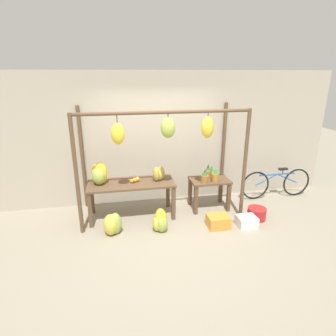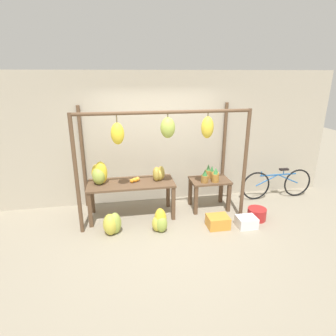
{
  "view_description": "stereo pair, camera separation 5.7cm",
  "coord_description": "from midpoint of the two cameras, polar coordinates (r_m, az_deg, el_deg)",
  "views": [
    {
      "loc": [
        -0.85,
        -4.3,
        2.75
      ],
      "look_at": [
        0.14,
        0.81,
        0.98
      ],
      "focal_mm": 30.0,
      "sensor_mm": 36.0,
      "label": 1
    },
    {
      "loc": [
        -0.8,
        -4.31,
        2.75
      ],
      "look_at": [
        0.14,
        0.81,
        0.98
      ],
      "focal_mm": 30.0,
      "sensor_mm": 36.0,
      "label": 2
    }
  ],
  "objects": [
    {
      "name": "display_table_main",
      "position": [
        5.54,
        -7.19,
        -3.89
      ],
      "size": [
        1.67,
        0.68,
        0.73
      ],
      "color": "brown",
      "rests_on": "ground_plane"
    },
    {
      "name": "banana_pile_on_table",
      "position": [
        5.49,
        -13.53,
        -1.2
      ],
      "size": [
        0.38,
        0.42,
        0.44
      ],
      "color": "yellow",
      "rests_on": "display_table_main"
    },
    {
      "name": "orange_pile",
      "position": [
        5.5,
        -6.42,
        -2.4
      ],
      "size": [
        0.2,
        0.15,
        0.09
      ],
      "color": "orange",
      "rests_on": "display_table_main"
    },
    {
      "name": "fruit_crate_purple",
      "position": [
        5.54,
        15.94,
        -10.5
      ],
      "size": [
        0.36,
        0.3,
        0.2
      ],
      "color": "silver",
      "rests_on": "ground_plane"
    },
    {
      "name": "blue_bucket",
      "position": [
        5.85,
        17.85,
        -8.88
      ],
      "size": [
        0.36,
        0.36,
        0.23
      ],
      "color": "#AD2323",
      "rests_on": "ground_plane"
    },
    {
      "name": "display_table_side",
      "position": [
        5.94,
        8.69,
        -3.66
      ],
      "size": [
        0.8,
        0.55,
        0.65
      ],
      "color": "brown",
      "rests_on": "ground_plane"
    },
    {
      "name": "ground_plane",
      "position": [
        5.17,
        0.44,
        -13.28
      ],
      "size": [
        20.0,
        20.0,
        0.0
      ],
      "primitive_type": "plane",
      "color": "gray"
    },
    {
      "name": "parked_bicycle",
      "position": [
        6.89,
        21.49,
        -2.97
      ],
      "size": [
        1.69,
        0.08,
        0.7
      ],
      "color": "black",
      "rests_on": "ground_plane"
    },
    {
      "name": "shop_wall_back",
      "position": [
        6.05,
        -2.25,
        5.93
      ],
      "size": [
        8.0,
        0.08,
        2.8
      ],
      "color": "#B2A893",
      "rests_on": "ground_plane"
    },
    {
      "name": "fruit_crate_white",
      "position": [
        5.41,
        10.39,
        -10.66
      ],
      "size": [
        0.4,
        0.33,
        0.22
      ],
      "color": "orange",
      "rests_on": "ground_plane"
    },
    {
      "name": "banana_pile_ground_left",
      "position": [
        5.19,
        -11.06,
        -11.07
      ],
      "size": [
        0.39,
        0.4,
        0.4
      ],
      "color": "#9EB247",
      "rests_on": "ground_plane"
    },
    {
      "name": "banana_pile_ground_right",
      "position": [
        5.18,
        -1.31,
        -10.76
      ],
      "size": [
        0.33,
        0.33,
        0.43
      ],
      "color": "yellow",
      "rests_on": "ground_plane"
    },
    {
      "name": "stall_awning",
      "position": [
        5.09,
        -0.66,
        5.36
      ],
      "size": [
        3.13,
        1.23,
        2.15
      ],
      "color": "brown",
      "rests_on": "ground_plane"
    },
    {
      "name": "papaya_pile",
      "position": [
        5.53,
        -1.7,
        -1.21
      ],
      "size": [
        0.29,
        0.27,
        0.28
      ],
      "color": "#B2993D",
      "rests_on": "display_table_main"
    },
    {
      "name": "pineapple_cluster",
      "position": [
        5.79,
        9.04,
        -1.44
      ],
      "size": [
        0.37,
        0.38,
        0.3
      ],
      "color": "#A3702D",
      "rests_on": "display_table_side"
    }
  ]
}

